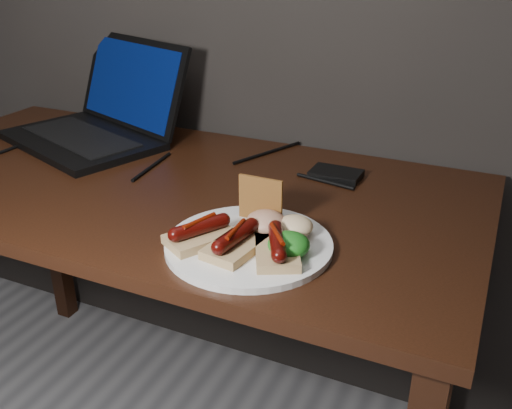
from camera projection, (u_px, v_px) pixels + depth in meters
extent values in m
cube|color=black|center=(158.00, 187.00, 1.27)|extent=(1.40, 0.70, 0.03)
cube|color=black|center=(53.00, 225.00, 1.92)|extent=(0.05, 0.05, 0.72)
cube|color=black|center=(454.00, 324.00, 1.43)|extent=(0.05, 0.05, 0.72)
cube|color=black|center=(81.00, 140.00, 1.48)|extent=(0.48, 0.39, 0.02)
cube|color=black|center=(80.00, 136.00, 1.48)|extent=(0.38, 0.26, 0.00)
cube|color=black|center=(132.00, 83.00, 1.54)|extent=(0.42, 0.23, 0.23)
cube|color=#06133F|center=(132.00, 83.00, 1.54)|extent=(0.37, 0.20, 0.20)
cube|color=black|center=(336.00, 174.00, 1.27)|extent=(0.11, 0.07, 0.02)
cylinder|color=black|center=(152.00, 166.00, 1.33)|extent=(0.03, 0.18, 0.01)
cylinder|color=black|center=(268.00, 153.00, 1.41)|extent=(0.09, 0.21, 0.01)
cylinder|color=black|center=(325.00, 181.00, 1.24)|extent=(0.14, 0.03, 0.01)
cylinder|color=black|center=(31.00, 141.00, 1.49)|extent=(0.02, 0.20, 0.01)
cylinder|color=silver|center=(249.00, 245.00, 0.99)|extent=(0.37, 0.37, 0.01)
cube|color=tan|center=(200.00, 238.00, 0.98)|extent=(0.12, 0.13, 0.02)
cylinder|color=#4C0705|center=(200.00, 227.00, 0.97)|extent=(0.07, 0.09, 0.02)
sphere|color=#4C0705|center=(175.00, 235.00, 0.95)|extent=(0.03, 0.02, 0.02)
sphere|color=#4C0705|center=(223.00, 220.00, 0.99)|extent=(0.03, 0.02, 0.02)
cylinder|color=#5D1204|center=(199.00, 221.00, 0.96)|extent=(0.03, 0.07, 0.01)
cube|color=tan|center=(236.00, 247.00, 0.95)|extent=(0.09, 0.12, 0.02)
cylinder|color=#4C0705|center=(236.00, 236.00, 0.94)|extent=(0.04, 0.10, 0.02)
sphere|color=#4C0705|center=(219.00, 248.00, 0.91)|extent=(0.03, 0.02, 0.02)
sphere|color=#4C0705|center=(252.00, 225.00, 0.98)|extent=(0.03, 0.02, 0.02)
cylinder|color=#5D1204|center=(236.00, 229.00, 0.94)|extent=(0.01, 0.07, 0.01)
cube|color=tan|center=(277.00, 252.00, 0.94)|extent=(0.11, 0.13, 0.02)
cylinder|color=#4C0705|center=(277.00, 241.00, 0.93)|extent=(0.06, 0.10, 0.02)
sphere|color=#4C0705|center=(279.00, 256.00, 0.88)|extent=(0.03, 0.02, 0.02)
sphere|color=#4C0705|center=(275.00, 227.00, 0.97)|extent=(0.03, 0.02, 0.02)
cylinder|color=#5D1204|center=(277.00, 234.00, 0.92)|extent=(0.05, 0.06, 0.01)
cube|color=#A4602D|center=(261.00, 199.00, 1.04)|extent=(0.08, 0.01, 0.08)
ellipsoid|color=#175811|center=(289.00, 245.00, 0.93)|extent=(0.07, 0.07, 0.04)
ellipsoid|color=maroon|center=(266.00, 222.00, 1.01)|extent=(0.07, 0.07, 0.04)
ellipsoid|color=silver|center=(295.00, 226.00, 1.00)|extent=(0.06, 0.06, 0.04)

